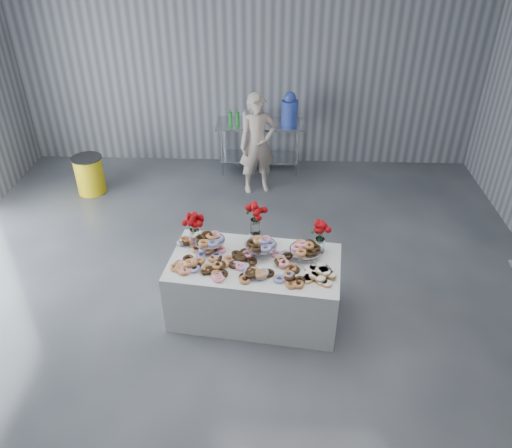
{
  "coord_description": "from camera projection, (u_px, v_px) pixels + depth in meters",
  "views": [
    {
      "loc": [
        0.45,
        -4.04,
        4.15
      ],
      "look_at": [
        0.26,
        0.82,
        0.96
      ],
      "focal_mm": 35.0,
      "sensor_mm": 36.0,
      "label": 1
    }
  ],
  "objects": [
    {
      "name": "ground",
      "position": [
        230.0,
        334.0,
        5.66
      ],
      "size": [
        9.0,
        9.0,
        0.0
      ],
      "primitive_type": "plane",
      "color": "#33353A",
      "rests_on": "ground"
    },
    {
      "name": "bouquet_center",
      "position": [
        255.0,
        216.0,
        5.65
      ],
      "size": [
        0.26,
        0.26,
        0.57
      ],
      "color": "silver",
      "rests_on": "display_table"
    },
    {
      "name": "bouquet_right",
      "position": [
        321.0,
        230.0,
        5.56
      ],
      "size": [
        0.26,
        0.26,
        0.42
      ],
      "color": "white",
      "rests_on": "display_table"
    },
    {
      "name": "cake_stand_left",
      "position": [
        209.0,
        239.0,
        5.69
      ],
      "size": [
        0.36,
        0.36,
        0.17
      ],
      "color": "silver",
      "rests_on": "display_table"
    },
    {
      "name": "cake_stand_right",
      "position": [
        306.0,
        248.0,
        5.54
      ],
      "size": [
        0.36,
        0.36,
        0.17
      ],
      "color": "silver",
      "rests_on": "display_table"
    },
    {
      "name": "prep_table",
      "position": [
        260.0,
        138.0,
        8.74
      ],
      "size": [
        1.5,
        0.6,
        0.9
      ],
      "color": "silver",
      "rests_on": "ground"
    },
    {
      "name": "cake_stand_mid",
      "position": [
        261.0,
        244.0,
        5.6
      ],
      "size": [
        0.36,
        0.36,
        0.17
      ],
      "color": "silver",
      "rests_on": "display_table"
    },
    {
      "name": "bouquet_left",
      "position": [
        194.0,
        221.0,
        5.71
      ],
      "size": [
        0.26,
        0.26,
        0.42
      ],
      "color": "white",
      "rests_on": "display_table"
    },
    {
      "name": "danish_pile",
      "position": [
        322.0,
        273.0,
        5.31
      ],
      "size": [
        0.48,
        0.48,
        0.11
      ],
      "primitive_type": null,
      "color": "white",
      "rests_on": "display_table"
    },
    {
      "name": "trash_barrel",
      "position": [
        90.0,
        175.0,
        8.23
      ],
      "size": [
        0.49,
        0.49,
        0.63
      ],
      "rotation": [
        0.0,
        0.0,
        -0.35
      ],
      "color": "yellow",
      "rests_on": "ground"
    },
    {
      "name": "donut_mounds",
      "position": [
        254.0,
        261.0,
        5.5
      ],
      "size": [
        1.89,
        1.01,
        0.09
      ],
      "primitive_type": null,
      "rotation": [
        0.0,
        0.0,
        -0.12
      ],
      "color": "#D0804C",
      "rests_on": "display_table"
    },
    {
      "name": "water_jug",
      "position": [
        290.0,
        109.0,
        8.44
      ],
      "size": [
        0.28,
        0.28,
        0.55
      ],
      "color": "blue",
      "rests_on": "prep_table"
    },
    {
      "name": "room_walls",
      "position": [
        190.0,
        108.0,
        4.28
      ],
      "size": [
        8.04,
        9.04,
        4.02
      ],
      "color": "gray",
      "rests_on": "ground"
    },
    {
      "name": "person",
      "position": [
        258.0,
        144.0,
        8.02
      ],
      "size": [
        0.69,
        0.56,
        1.66
      ],
      "primitive_type": "imported",
      "rotation": [
        0.0,
        0.0,
        0.3
      ],
      "color": "#CC8C93",
      "rests_on": "ground"
    },
    {
      "name": "drink_bottles",
      "position": [
        241.0,
        117.0,
        8.44
      ],
      "size": [
        0.54,
        0.08,
        0.27
      ],
      "primitive_type": null,
      "color": "#268C33",
      "rests_on": "prep_table"
    },
    {
      "name": "display_table",
      "position": [
        255.0,
        287.0,
        5.77
      ],
      "size": [
        2.01,
        1.22,
        0.75
      ],
      "primitive_type": "cube",
      "rotation": [
        0.0,
        0.0,
        -0.12
      ],
      "color": "white",
      "rests_on": "ground"
    }
  ]
}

